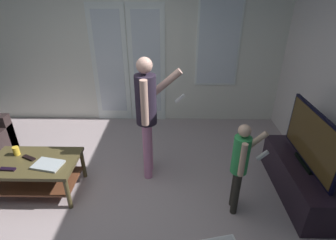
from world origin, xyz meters
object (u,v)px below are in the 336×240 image
(tv_stand, at_px, (300,179))
(coffee_table, at_px, (35,169))
(flat_screen_tv, at_px, (312,140))
(cup_near_edge, at_px, (16,151))
(dvd_remote_slim, at_px, (29,158))
(laptop_closed, at_px, (48,165))
(person_adult, at_px, (147,110))
(tv_remote_black, at_px, (8,169))
(person_child, at_px, (241,162))

(tv_stand, bearing_deg, coffee_table, -179.65)
(coffee_table, relative_size, tv_stand, 0.77)
(flat_screen_tv, xyz_separation_m, cup_near_edge, (-3.39, 0.10, -0.26))
(flat_screen_tv, distance_m, dvd_remote_slim, 3.22)
(laptop_closed, bearing_deg, person_adult, 33.74)
(dvd_remote_slim, bearing_deg, flat_screen_tv, 24.93)
(coffee_table, xyz_separation_m, flat_screen_tv, (3.15, 0.02, 0.44))
(tv_stand, relative_size, person_adult, 0.84)
(tv_stand, xyz_separation_m, tv_remote_black, (-3.34, -0.18, 0.24))
(tv_stand, xyz_separation_m, flat_screen_tv, (-0.00, 0.00, 0.55))
(laptop_closed, distance_m, dvd_remote_slim, 0.31)
(person_adult, bearing_deg, tv_stand, -10.82)
(person_adult, relative_size, person_child, 1.45)
(person_adult, distance_m, cup_near_edge, 1.64)
(person_child, distance_m, cup_near_edge, 2.60)
(laptop_closed, bearing_deg, tv_stand, 13.54)
(flat_screen_tv, relative_size, person_child, 1.00)
(coffee_table, distance_m, cup_near_edge, 0.32)
(person_adult, xyz_separation_m, tv_remote_black, (-1.52, -0.53, -0.49))
(laptop_closed, relative_size, dvd_remote_slim, 1.83)
(flat_screen_tv, relative_size, tv_remote_black, 6.36)
(person_child, relative_size, tv_remote_black, 6.36)
(flat_screen_tv, relative_size, laptop_closed, 3.47)
(laptop_closed, bearing_deg, flat_screen_tv, 13.62)
(tv_stand, bearing_deg, cup_near_edge, 178.24)
(person_child, height_order, dvd_remote_slim, person_child)
(person_adult, bearing_deg, tv_remote_black, -160.60)
(cup_near_edge, xyz_separation_m, tv_remote_black, (0.05, -0.29, -0.04))
(cup_near_edge, bearing_deg, tv_remote_black, -80.52)
(cup_near_edge, bearing_deg, coffee_table, -26.80)
(person_adult, height_order, person_child, person_adult)
(person_adult, relative_size, dvd_remote_slim, 9.23)
(tv_remote_black, bearing_deg, tv_stand, 6.38)
(flat_screen_tv, height_order, person_child, flat_screen_tv)
(tv_stand, relative_size, dvd_remote_slim, 7.72)
(person_adult, xyz_separation_m, cup_near_edge, (-1.56, -0.25, -0.44))
(dvd_remote_slim, bearing_deg, tv_stand, 24.86)
(person_adult, bearing_deg, laptop_closed, -157.86)
(person_child, relative_size, laptop_closed, 3.47)
(cup_near_edge, distance_m, tv_remote_black, 0.30)
(flat_screen_tv, distance_m, person_adult, 1.87)
(laptop_closed, bearing_deg, coffee_table, 171.43)
(tv_stand, height_order, laptop_closed, laptop_closed)
(coffee_table, relative_size, flat_screen_tv, 0.93)
(laptop_closed, bearing_deg, dvd_remote_slim, 167.29)
(person_child, xyz_separation_m, dvd_remote_slim, (-2.39, 0.29, -0.19))
(tv_stand, distance_m, laptop_closed, 2.94)
(flat_screen_tv, relative_size, cup_near_edge, 10.05)
(person_child, bearing_deg, flat_screen_tv, 18.06)
(laptop_closed, height_order, tv_remote_black, laptop_closed)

